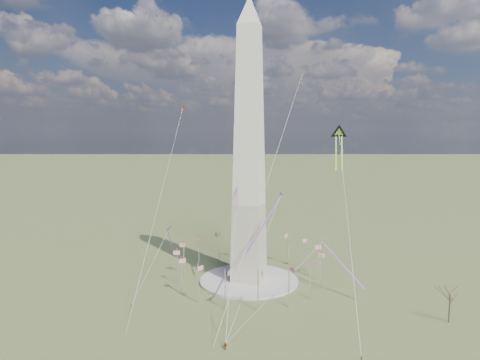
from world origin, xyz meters
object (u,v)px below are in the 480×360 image
(tree_near, at_px, (450,293))
(person_east, at_px, (361,360))
(washington_monument, at_px, (249,150))
(person_west, at_px, (132,307))
(kite_delta_black, at_px, (339,135))

(tree_near, distance_m, person_east, 38.83)
(washington_monument, distance_m, person_east, 77.12)
(person_west, height_order, kite_delta_black, kite_delta_black)
(washington_monument, xyz_separation_m, kite_delta_black, (30.66, 3.33, 5.43))
(washington_monument, relative_size, person_west, 63.56)
(washington_monument, bearing_deg, kite_delta_black, 6.19)
(washington_monument, height_order, tree_near, washington_monument)
(person_east, relative_size, person_west, 1.08)
(person_west, bearing_deg, washington_monument, -109.46)
(washington_monument, relative_size, person_east, 58.65)
(tree_near, xyz_separation_m, person_west, (-92.03, -19.53, -8.07))
(tree_near, height_order, person_west, tree_near)
(washington_monument, xyz_separation_m, tree_near, (64.44, -15.11, -39.09))
(tree_near, bearing_deg, person_west, -168.02)
(washington_monument, xyz_separation_m, person_west, (-27.59, -34.64, -47.17))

